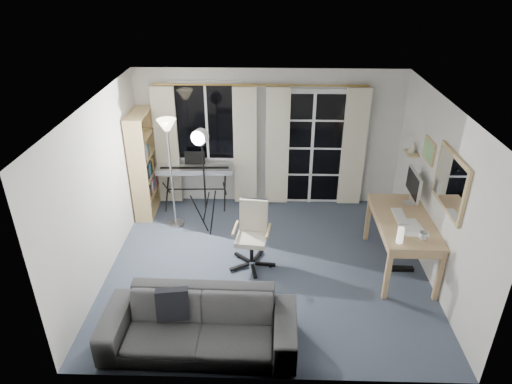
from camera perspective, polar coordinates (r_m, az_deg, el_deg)
floor at (r=6.73m, az=1.38°, el=-9.20°), size 4.50×4.00×0.02m
window at (r=7.85m, az=-6.16°, el=8.72°), size 1.20×0.08×1.40m
french_door at (r=7.98m, az=6.99°, el=5.36°), size 1.32×0.09×2.11m
curtains at (r=7.83m, az=0.56°, el=5.68°), size 3.60×0.07×2.13m
bookshelf at (r=7.89m, az=-14.08°, el=3.04°), size 0.31×0.84×1.79m
torchiere_lamp at (r=7.13m, az=-10.92°, el=6.18°), size 0.36×0.36×1.83m
keyboard_piano at (r=7.91m, az=-7.65°, el=2.71°), size 1.32×0.67×0.95m
studio_light at (r=6.87m, az=-6.90°, el=5.32°), size 0.40×0.40×1.79m
office_chair at (r=6.49m, az=-0.41°, el=-4.51°), size 0.66×0.67×0.97m
desk at (r=6.63m, az=17.96°, el=-3.96°), size 0.76×1.49×0.79m
monitor at (r=6.88m, az=19.08°, el=0.84°), size 0.19×0.57×0.50m
desk_clutter at (r=6.46m, az=17.79°, el=-5.61°), size 0.47×0.90×1.01m
mug at (r=6.18m, az=20.21°, el=-5.07°), size 0.13×0.10×0.13m
wall_mirror at (r=6.03m, az=23.14°, el=1.09°), size 0.04×0.94×0.74m
framed_print at (r=6.79m, az=20.82°, el=4.87°), size 0.03×0.42×0.32m
wall_shelf at (r=7.27m, az=18.92°, el=5.03°), size 0.16×0.30×0.18m
sofa at (r=5.31m, az=-7.19°, el=-15.23°), size 2.20×0.68×0.85m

